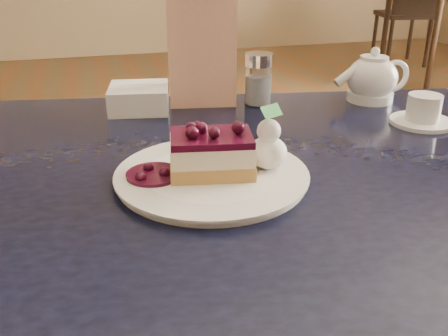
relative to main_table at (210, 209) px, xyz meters
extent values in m
cube|color=black|center=(0.00, 0.00, 0.06)|extent=(1.35, 1.02, 0.04)
cylinder|color=black|center=(0.61, 0.25, -0.32)|extent=(0.05, 0.05, 0.73)
cylinder|color=white|center=(-0.01, -0.05, 0.09)|extent=(0.29, 0.29, 0.01)
cube|color=#E3AF4E|center=(-0.01, -0.05, 0.10)|extent=(0.14, 0.11, 0.02)
cube|color=#FFEAC7|center=(-0.01, -0.05, 0.13)|extent=(0.13, 0.10, 0.03)
cube|color=#450C23|center=(-0.01, -0.05, 0.15)|extent=(0.13, 0.10, 0.01)
ellipsoid|color=white|center=(0.08, -0.06, 0.12)|extent=(0.06, 0.06, 0.05)
cylinder|color=#450C23|center=(-0.10, -0.04, 0.10)|extent=(0.08, 0.08, 0.01)
cylinder|color=white|center=(0.46, 0.09, 0.08)|extent=(0.12, 0.12, 0.01)
cylinder|color=white|center=(0.46, 0.09, 0.11)|extent=(0.07, 0.07, 0.05)
ellipsoid|color=white|center=(0.44, 0.26, 0.13)|extent=(0.11, 0.11, 0.10)
cylinder|color=white|center=(0.44, 0.26, 0.18)|extent=(0.06, 0.06, 0.01)
cylinder|color=white|center=(0.36, 0.26, 0.13)|extent=(0.06, 0.02, 0.05)
cube|color=white|center=(0.06, 0.32, 0.19)|extent=(0.15, 0.05, 0.23)
cylinder|color=white|center=(0.18, 0.30, 0.12)|extent=(0.06, 0.06, 0.09)
cylinder|color=silver|center=(0.18, 0.30, 0.18)|extent=(0.06, 0.06, 0.03)
cube|color=white|center=(-0.07, 0.33, 0.11)|extent=(0.14, 0.14, 0.05)
cylinder|color=black|center=(2.36, 2.54, -0.32)|extent=(0.05, 0.05, 0.74)
cylinder|color=black|center=(2.36, 3.21, -0.32)|extent=(0.05, 0.05, 0.74)
camera|label=1|loc=(-0.17, -0.72, 0.41)|focal=40.00mm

